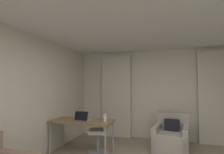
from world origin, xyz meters
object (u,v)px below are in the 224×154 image
laptop (83,119)px  armchair (171,138)px  desk (82,123)px  desk_chair (100,136)px

laptop → armchair: bearing=24.7°
armchair → desk: bearing=-157.0°
desk_chair → laptop: laptop is taller
armchair → desk_chair: (-1.58, -0.74, 0.11)m
armchair → desk: (-1.98, -0.84, 0.40)m
laptop → desk: bearing=125.8°
armchair → laptop: bearing=-155.3°
armchair → laptop: laptop is taller
desk_chair → laptop: bearing=-156.6°
desk → desk_chair: (0.39, 0.10, -0.30)m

